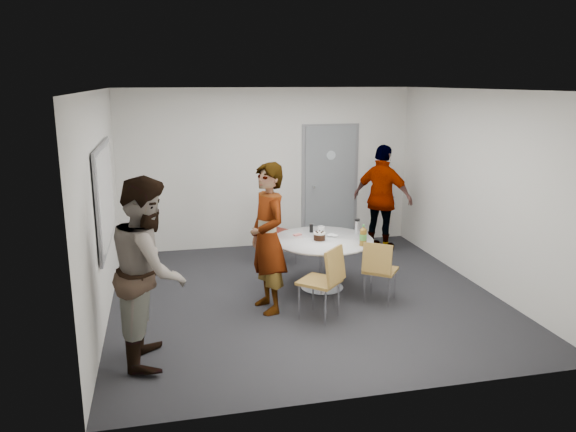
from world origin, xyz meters
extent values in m
plane|color=#242328|center=(0.00, 0.00, 0.00)|extent=(5.00, 5.00, 0.00)
plane|color=silver|center=(0.00, 0.00, 2.70)|extent=(5.00, 5.00, 0.00)
plane|color=silver|center=(0.00, 2.50, 1.35)|extent=(5.00, 0.00, 5.00)
plane|color=silver|center=(-2.50, 0.00, 1.35)|extent=(0.00, 5.00, 5.00)
plane|color=silver|center=(2.50, 0.00, 1.35)|extent=(0.00, 5.00, 5.00)
plane|color=silver|center=(0.00, -2.50, 1.35)|extent=(5.00, 0.00, 5.00)
cube|color=gray|center=(1.10, 2.47, 1.02)|extent=(0.90, 0.05, 2.05)
cube|color=slate|center=(1.10, 2.50, 1.02)|extent=(1.02, 0.04, 2.12)
cylinder|color=#B2BFC6|center=(1.10, 2.44, 1.55)|extent=(0.16, 0.01, 0.16)
cylinder|color=silver|center=(0.78, 2.41, 1.02)|extent=(0.04, 0.14, 0.04)
cube|color=slate|center=(-2.46, 0.20, 1.45)|extent=(0.03, 1.90, 1.25)
cube|color=white|center=(-2.44, 0.20, 1.45)|extent=(0.01, 1.78, 1.13)
cylinder|color=silver|center=(0.31, 0.22, 0.70)|extent=(1.37, 1.37, 0.03)
cylinder|color=silver|center=(0.31, 0.22, 0.35)|extent=(0.09, 0.09, 0.66)
cylinder|color=silver|center=(0.31, 0.22, 0.01)|extent=(0.59, 0.59, 0.02)
cylinder|color=silver|center=(0.25, 0.16, 0.72)|extent=(0.21, 0.21, 0.01)
cylinder|color=black|center=(0.25, 0.16, 0.76)|extent=(0.16, 0.16, 0.08)
cylinder|color=white|center=(0.25, 0.16, 0.82)|extent=(0.16, 0.16, 0.02)
cylinder|color=brown|center=(0.74, -0.19, 0.82)|extent=(0.09, 0.09, 0.21)
cylinder|color=#4C953B|center=(0.74, -0.19, 0.83)|extent=(0.10, 0.10, 0.08)
cone|color=brown|center=(0.74, -0.19, 0.95)|extent=(0.09, 0.09, 0.04)
cylinder|color=#489F4D|center=(0.74, -0.19, 0.98)|extent=(0.04, 0.04, 0.02)
imported|color=white|center=(0.38, 0.55, 0.76)|extent=(0.16, 0.16, 0.09)
cylinder|color=black|center=(0.25, 0.59, 0.78)|extent=(0.05, 0.05, 0.12)
cylinder|color=silver|center=(0.86, 0.37, 0.81)|extent=(0.07, 0.07, 0.18)
cylinder|color=black|center=(0.86, 0.37, 0.91)|extent=(0.07, 0.07, 0.03)
cube|color=#D36F69|center=(0.02, 0.47, 0.73)|extent=(0.13, 0.10, 0.02)
ellipsoid|color=white|center=(0.48, 0.31, 0.73)|extent=(0.18, 0.18, 0.03)
cube|color=brown|center=(0.00, -0.72, 0.47)|extent=(0.61, 0.61, 0.04)
cube|color=brown|center=(0.15, -0.86, 0.70)|extent=(0.35, 0.36, 0.41)
cylinder|color=silver|center=(-0.01, -0.47, 0.23)|extent=(0.02, 0.02, 0.47)
cylinder|color=silver|center=(-0.25, -0.72, 0.23)|extent=(0.02, 0.02, 0.47)
cylinder|color=silver|center=(0.25, -0.71, 0.23)|extent=(0.02, 0.02, 0.47)
cylinder|color=silver|center=(0.00, -0.97, 0.23)|extent=(0.02, 0.02, 0.47)
cube|color=brown|center=(0.92, -0.37, 0.42)|extent=(0.55, 0.55, 0.03)
cube|color=brown|center=(0.81, -0.52, 0.64)|extent=(0.35, 0.29, 0.38)
cylinder|color=silver|center=(1.14, -0.34, 0.21)|extent=(0.02, 0.02, 0.42)
cylinder|color=silver|center=(0.89, -0.15, 0.21)|extent=(0.02, 0.02, 0.42)
cylinder|color=silver|center=(0.95, -0.60, 0.21)|extent=(0.02, 0.02, 0.42)
cylinder|color=silver|center=(0.70, -0.40, 0.21)|extent=(0.02, 0.02, 0.42)
cube|color=#5C1C12|center=(-0.05, 1.39, 0.50)|extent=(0.66, 0.66, 0.04)
cube|color=#5C1C12|center=(-0.19, 1.57, 0.76)|extent=(0.42, 0.35, 0.45)
cylinder|color=silver|center=(-0.09, 1.13, 0.25)|extent=(0.02, 0.02, 0.50)
cylinder|color=silver|center=(0.21, 1.35, 0.25)|extent=(0.02, 0.02, 0.50)
cylinder|color=silver|center=(-0.32, 1.43, 0.25)|extent=(0.02, 0.02, 0.50)
cylinder|color=silver|center=(-0.02, 1.66, 0.25)|extent=(0.02, 0.02, 0.50)
imported|color=#A5C6EA|center=(-0.55, -0.32, 0.93)|extent=(0.58, 0.76, 1.86)
imported|color=white|center=(-1.95, -1.30, 0.96)|extent=(0.78, 0.97, 1.92)
imported|color=black|center=(1.79, 1.75, 0.90)|extent=(1.03, 1.07, 1.79)
camera|label=1|loc=(-1.78, -6.82, 2.81)|focal=35.00mm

